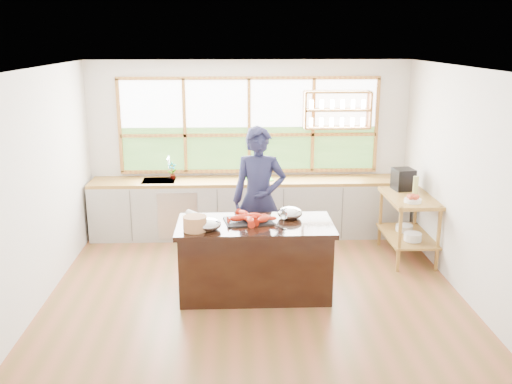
{
  "coord_description": "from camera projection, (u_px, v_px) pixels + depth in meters",
  "views": [
    {
      "loc": [
        -0.24,
        -6.6,
        3.04
      ],
      "look_at": [
        0.03,
        0.15,
        1.19
      ],
      "focal_mm": 40.0,
      "sensor_mm": 36.0,
      "label": 1
    }
  ],
  "objects": [
    {
      "name": "back_counter",
      "position": [
        249.0,
        207.0,
        8.92
      ],
      "size": [
        4.9,
        0.63,
        0.9
      ],
      "color": "#AAA8A2",
      "rests_on": "ground_plane"
    },
    {
      "name": "wine_glass",
      "position": [
        284.0,
        216.0,
        6.51
      ],
      "size": [
        0.08,
        0.08,
        0.22
      ],
      "color": "silver",
      "rests_on": "island"
    },
    {
      "name": "espresso_machine",
      "position": [
        403.0,
        179.0,
        8.19
      ],
      "size": [
        0.31,
        0.33,
        0.31
      ],
      "primitive_type": "cube",
      "rotation": [
        0.0,
        0.0,
        0.15
      ],
      "color": "black",
      "rests_on": "right_shelf_unit"
    },
    {
      "name": "island",
      "position": [
        255.0,
        259.0,
        6.86
      ],
      "size": [
        1.85,
        0.9,
        0.9
      ],
      "color": "black",
      "rests_on": "ground_plane"
    },
    {
      "name": "mixing_bowl_right",
      "position": [
        290.0,
        213.0,
        6.93
      ],
      "size": [
        0.31,
        0.31,
        0.15
      ],
      "primitive_type": "ellipsoid",
      "color": "#B4B6BA",
      "rests_on": "island"
    },
    {
      "name": "wine_bottle",
      "position": [
        415.0,
        187.0,
        7.8
      ],
      "size": [
        0.08,
        0.08,
        0.3
      ],
      "primitive_type": "cylinder",
      "rotation": [
        0.0,
        0.0,
        0.02
      ],
      "color": "#A6AB58",
      "rests_on": "right_shelf_unit"
    },
    {
      "name": "cutting_board",
      "position": [
        259.0,
        179.0,
        8.81
      ],
      "size": [
        0.44,
        0.36,
        0.01
      ],
      "primitive_type": "cube",
      "rotation": [
        0.0,
        0.0,
        0.17
      ],
      "color": "green",
      "rests_on": "back_counter"
    },
    {
      "name": "slate_board",
      "position": [
        248.0,
        221.0,
        6.81
      ],
      "size": [
        0.61,
        0.49,
        0.02
      ],
      "primitive_type": "cube",
      "rotation": [
        0.0,
        0.0,
        0.17
      ],
      "color": "black",
      "rests_on": "island"
    },
    {
      "name": "room_shell",
      "position": [
        255.0,
        142.0,
        7.21
      ],
      "size": [
        5.02,
        4.52,
        2.71
      ],
      "color": "silver",
      "rests_on": "ground_plane"
    },
    {
      "name": "mixing_bowl_left",
      "position": [
        208.0,
        224.0,
        6.52
      ],
      "size": [
        0.29,
        0.29,
        0.14
      ],
      "primitive_type": "ellipsoid",
      "color": "#B4B6BA",
      "rests_on": "island"
    },
    {
      "name": "wicker_basket",
      "position": [
        195.0,
        224.0,
        6.47
      ],
      "size": [
        0.27,
        0.27,
        0.17
      ],
      "primitive_type": "cylinder",
      "color": "#BC804B",
      "rests_on": "island"
    },
    {
      "name": "lobster_pile",
      "position": [
        250.0,
        218.0,
        6.77
      ],
      "size": [
        0.52,
        0.48,
        0.08
      ],
      "color": "#CC4414",
      "rests_on": "slate_board"
    },
    {
      "name": "parchment_roll",
      "position": [
        195.0,
        215.0,
        6.92
      ],
      "size": [
        0.25,
        0.28,
        0.08
      ],
      "primitive_type": "cylinder",
      "rotation": [
        1.57,
        0.0,
        0.67
      ],
      "color": "white",
      "rests_on": "island"
    },
    {
      "name": "potted_plant",
      "position": [
        172.0,
        171.0,
        8.78
      ],
      "size": [
        0.16,
        0.13,
        0.27
      ],
      "primitive_type": "imported",
      "rotation": [
        0.0,
        0.0,
        0.25
      ],
      "color": "slate",
      "rests_on": "back_counter"
    },
    {
      "name": "fruit_bowl",
      "position": [
        413.0,
        199.0,
        7.59
      ],
      "size": [
        0.23,
        0.23,
        0.11
      ],
      "color": "white",
      "rests_on": "right_shelf_unit"
    },
    {
      "name": "cook",
      "position": [
        259.0,
        200.0,
        7.49
      ],
      "size": [
        0.74,
        0.53,
        1.93
      ],
      "primitive_type": "imported",
      "rotation": [
        0.0,
        0.0,
        -0.09
      ],
      "color": "#1B1D3C",
      "rests_on": "ground_plane"
    },
    {
      "name": "right_shelf_unit",
      "position": [
        409.0,
        217.0,
        7.95
      ],
      "size": [
        0.62,
        1.1,
        0.9
      ],
      "color": "olive",
      "rests_on": "ground_plane"
    },
    {
      "name": "ground_plane",
      "position": [
        254.0,
        286.0,
        7.17
      ],
      "size": [
        5.0,
        5.0,
        0.0
      ],
      "primitive_type": "plane",
      "color": "#945333"
    }
  ]
}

